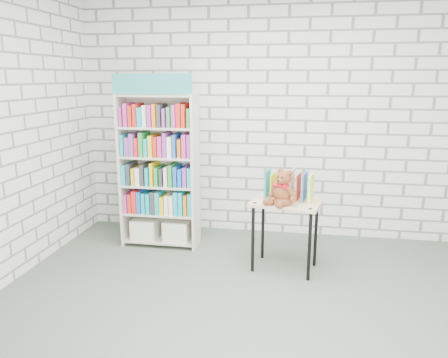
# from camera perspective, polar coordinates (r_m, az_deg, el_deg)

# --- Properties ---
(ground) EXTENTS (4.50, 4.50, 0.00)m
(ground) POSITION_cam_1_polar(r_m,az_deg,el_deg) (3.79, 2.61, -17.01)
(ground) COLOR #4A5648
(ground) RESTS_ON ground
(room_shell) EXTENTS (4.52, 4.02, 2.81)m
(room_shell) POSITION_cam_1_polar(r_m,az_deg,el_deg) (3.27, 2.95, 11.09)
(room_shell) COLOR silver
(room_shell) RESTS_ON ground
(bookshelf) EXTENTS (0.86, 0.34, 1.94)m
(bookshelf) POSITION_cam_1_polar(r_m,az_deg,el_deg) (4.96, -8.41, 1.20)
(bookshelf) COLOR beige
(bookshelf) RESTS_ON ground
(display_table) EXTENTS (0.74, 0.58, 0.71)m
(display_table) POSITION_cam_1_polar(r_m,az_deg,el_deg) (4.37, 8.05, -4.14)
(display_table) COLOR tan
(display_table) RESTS_ON ground
(table_books) EXTENTS (0.49, 0.29, 0.27)m
(table_books) POSITION_cam_1_polar(r_m,az_deg,el_deg) (4.41, 8.47, -0.81)
(table_books) COLOR teal
(table_books) RESTS_ON display_table
(teddy_bear) EXTENTS (0.32, 0.31, 0.34)m
(teddy_bear) POSITION_cam_1_polar(r_m,az_deg,el_deg) (4.21, 7.65, -1.47)
(teddy_bear) COLOR maroon
(teddy_bear) RESTS_ON display_table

